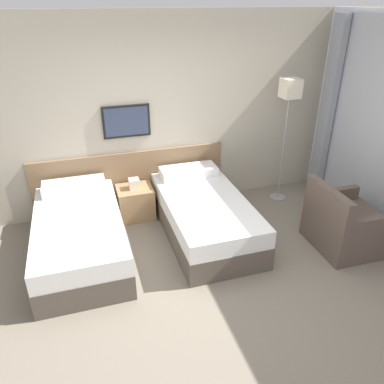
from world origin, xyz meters
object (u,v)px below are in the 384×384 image
bed_near_window (204,215)px  floor_lamp (289,99)px  armchair (346,226)px  bed_near_door (80,235)px  nightstand (136,202)px

bed_near_window → floor_lamp: size_ratio=1.05×
armchair → bed_near_door: bearing=77.2°
nightstand → floor_lamp: size_ratio=0.32×
bed_near_door → bed_near_window: 1.58m
armchair → floor_lamp: bearing=7.8°
nightstand → armchair: 2.81m
nightstand → armchair: bearing=-32.1°
nightstand → floor_lamp: bearing=-2.8°
bed_near_door → bed_near_window: size_ratio=1.00×
bed_near_window → bed_near_door: bearing=180.0°
bed_near_window → nightstand: 1.05m
bed_near_door → floor_lamp: size_ratio=1.05×
bed_near_window → armchair: 1.78m
armchair → nightstand: bearing=59.2°
bed_near_door → armchair: armchair is taller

